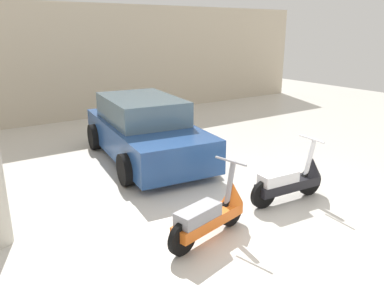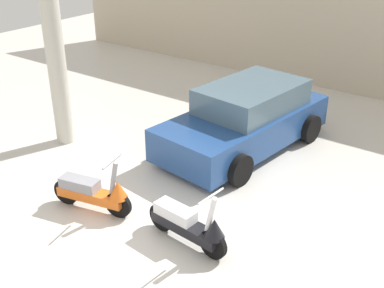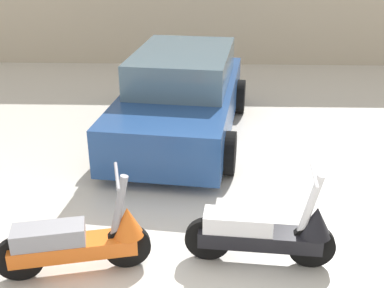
{
  "view_description": "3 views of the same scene",
  "coord_description": "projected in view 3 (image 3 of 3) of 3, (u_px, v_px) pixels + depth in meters",
  "views": [
    {
      "loc": [
        -3.88,
        -3.56,
        2.96
      ],
      "look_at": [
        0.01,
        2.18,
        0.83
      ],
      "focal_mm": 35.0,
      "sensor_mm": 36.0,
      "label": 1
    },
    {
      "loc": [
        4.74,
        -4.45,
        4.9
      ],
      "look_at": [
        -0.01,
        2.08,
        0.89
      ],
      "focal_mm": 45.0,
      "sensor_mm": 36.0,
      "label": 2
    },
    {
      "loc": [
        0.39,
        -3.69,
        3.29
      ],
      "look_at": [
        0.22,
        2.09,
        0.7
      ],
      "focal_mm": 45.0,
      "sensor_mm": 36.0,
      "label": 3
    }
  ],
  "objects": [
    {
      "name": "car_rear_left",
      "position": [
        182.0,
        96.0,
        8.2
      ],
      "size": [
        2.43,
        4.42,
        1.44
      ],
      "rotation": [
        0.0,
        0.0,
        -1.69
      ],
      "color": "navy",
      "rests_on": "ground_plane"
    },
    {
      "name": "scooter_front_left",
      "position": [
        80.0,
        240.0,
        4.91
      ],
      "size": [
        1.56,
        0.68,
        1.1
      ],
      "rotation": [
        0.0,
        0.0,
        0.22
      ],
      "color": "black",
      "rests_on": "ground_plane"
    },
    {
      "name": "scooter_front_right",
      "position": [
        267.0,
        231.0,
        5.05
      ],
      "size": [
        1.59,
        0.57,
        1.11
      ],
      "rotation": [
        0.0,
        0.0,
        -0.09
      ],
      "color": "black",
      "rests_on": "ground_plane"
    }
  ]
}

